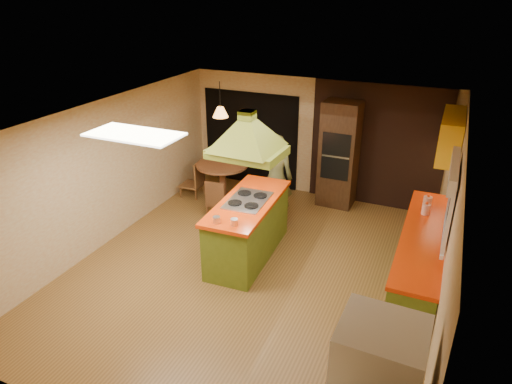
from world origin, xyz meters
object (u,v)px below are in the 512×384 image
at_px(kitchen_island, 248,228).
at_px(canister_large, 427,202).
at_px(dining_table, 223,174).
at_px(wall_oven, 339,154).
at_px(man, 276,178).

relative_size(kitchen_island, canister_large, 10.40).
height_order(kitchen_island, dining_table, kitchen_island).
xyz_separation_m(kitchen_island, wall_oven, (0.85, 2.56, 0.57)).
xyz_separation_m(kitchen_island, canister_large, (2.66, 1.09, 0.50)).
bearing_deg(kitchen_island, man, 89.40).
xyz_separation_m(wall_oven, dining_table, (-2.26, -0.77, -0.51)).
relative_size(man, wall_oven, 0.80).
bearing_deg(wall_oven, dining_table, -159.29).
bearing_deg(kitchen_island, canister_large, 19.62).
bearing_deg(dining_table, man, -17.07).
bearing_deg(canister_large, kitchen_island, -157.70).
xyz_separation_m(kitchen_island, man, (-0.05, 1.38, 0.35)).
distance_m(wall_oven, dining_table, 2.44).
distance_m(kitchen_island, wall_oven, 2.76).
relative_size(wall_oven, canister_large, 10.77).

